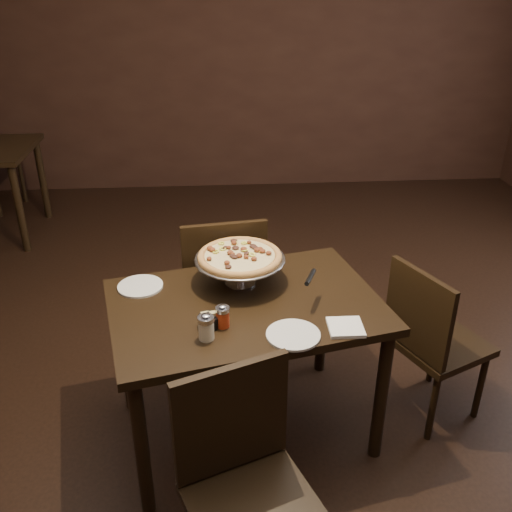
{
  "coord_description": "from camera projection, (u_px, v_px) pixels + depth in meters",
  "views": [
    {
      "loc": [
        -0.08,
        -2.21,
        2.09
      ],
      "look_at": [
        0.08,
        -0.0,
        0.95
      ],
      "focal_mm": 40.0,
      "sensor_mm": 36.0,
      "label": 1
    }
  ],
  "objects": [
    {
      "name": "napkin_stack",
      "position": [
        346.0,
        327.0,
        2.35
      ],
      "size": [
        0.15,
        0.15,
        0.02
      ],
      "primitive_type": "cube",
      "rotation": [
        0.0,
        0.0,
        -0.02
      ],
      "color": "white",
      "rests_on": "dining_table"
    },
    {
      "name": "pepper_flake_shaker",
      "position": [
        223.0,
        316.0,
        2.35
      ],
      "size": [
        0.06,
        0.06,
        0.1
      ],
      "color": "maroon",
      "rests_on": "dining_table"
    },
    {
      "name": "plate_left",
      "position": [
        140.0,
        286.0,
        2.66
      ],
      "size": [
        0.21,
        0.21,
        0.01
      ],
      "primitive_type": "cylinder",
      "color": "silver",
      "rests_on": "dining_table"
    },
    {
      "name": "chair_near",
      "position": [
        246.0,
        482.0,
        1.97
      ],
      "size": [
        0.55,
        0.55,
        0.91
      ],
      "rotation": [
        0.0,
        0.0,
        0.38
      ],
      "color": "black",
      "rests_on": "ground"
    },
    {
      "name": "dining_table",
      "position": [
        246.0,
        321.0,
        2.58
      ],
      "size": [
        1.34,
        1.04,
        0.75
      ],
      "rotation": [
        0.0,
        0.0,
        0.23
      ],
      "color": "black",
      "rests_on": "ground"
    },
    {
      "name": "parmesan_shaker",
      "position": [
        206.0,
        327.0,
        2.27
      ],
      "size": [
        0.07,
        0.07,
        0.12
      ],
      "color": "beige",
      "rests_on": "dining_table"
    },
    {
      "name": "pizza_stand",
      "position": [
        240.0,
        257.0,
        2.63
      ],
      "size": [
        0.42,
        0.42,
        0.17
      ],
      "color": "#B6B6BE",
      "rests_on": "dining_table"
    },
    {
      "name": "serving_spatula",
      "position": [
        310.0,
        278.0,
        2.46
      ],
      "size": [
        0.16,
        0.16,
        0.02
      ],
      "rotation": [
        0.0,
        0.0,
        -0.38
      ],
      "color": "#B6B6BE",
      "rests_on": "pizza_stand"
    },
    {
      "name": "room",
      "position": [
        252.0,
        154.0,
        2.31
      ],
      "size": [
        6.04,
        7.04,
        2.84
      ],
      "color": "black",
      "rests_on": "ground"
    },
    {
      "name": "chair_far",
      "position": [
        222.0,
        286.0,
        3.13
      ],
      "size": [
        0.5,
        0.5,
        0.94
      ],
      "rotation": [
        0.0,
        0.0,
        3.28
      ],
      "color": "black",
      "rests_on": "ground"
    },
    {
      "name": "plate_near",
      "position": [
        293.0,
        335.0,
        2.31
      ],
      "size": [
        0.22,
        0.22,
        0.01
      ],
      "primitive_type": "cylinder",
      "color": "silver",
      "rests_on": "dining_table"
    },
    {
      "name": "chair_side",
      "position": [
        431.0,
        338.0,
        2.77
      ],
      "size": [
        0.53,
        0.53,
        0.86
      ],
      "rotation": [
        0.0,
        0.0,
        2.0
      ],
      "color": "black",
      "rests_on": "ground"
    },
    {
      "name": "packet_caddy",
      "position": [
        209.0,
        321.0,
        2.36
      ],
      "size": [
        0.09,
        0.09,
        0.07
      ],
      "rotation": [
        0.0,
        0.0,
        0.26
      ],
      "color": "black",
      "rests_on": "dining_table"
    }
  ]
}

